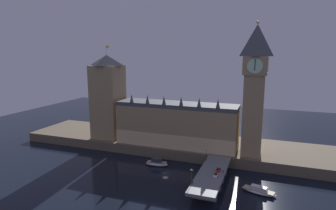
{
  "coord_description": "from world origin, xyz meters",
  "views": [
    {
      "loc": [
        48.26,
        -128.59,
        61.42
      ],
      "look_at": [
        -5.81,
        20.0,
        32.27
      ],
      "focal_mm": 30.0,
      "sensor_mm": 36.0,
      "label": 1
    }
  ],
  "objects": [
    {
      "name": "boat_downstream",
      "position": [
        46.67,
        -5.81,
        1.19
      ],
      "size": [
        15.94,
        8.26,
        3.25
      ],
      "color": "white",
      "rests_on": "ground_plane"
    },
    {
      "name": "parliament_hall",
      "position": [
        -3.77,
        29.71,
        18.88
      ],
      "size": [
        73.51,
        18.79,
        31.3
      ],
      "color": "#9E845B",
      "rests_on": "embankment"
    },
    {
      "name": "car_southbound_trail",
      "position": [
        27.77,
        -2.18,
        6.77
      ],
      "size": [
        1.89,
        3.97,
        1.37
      ],
      "color": "red",
      "rests_on": "bridge"
    },
    {
      "name": "boat_upstream",
      "position": [
        -7.9,
        7.45,
        1.57
      ],
      "size": [
        12.78,
        5.61,
        4.31
      ],
      "color": "white",
      "rests_on": "ground_plane"
    },
    {
      "name": "embankment",
      "position": [
        0.0,
        39.0,
        2.94
      ],
      "size": [
        220.0,
        42.0,
        5.88
      ],
      "color": "brown",
      "rests_on": "ground_plane"
    },
    {
      "name": "pedestrian_near_rail",
      "position": [
        19.7,
        -19.0,
        7.1
      ],
      "size": [
        0.38,
        0.38,
        1.82
      ],
      "color": "black",
      "rests_on": "bridge"
    },
    {
      "name": "bridge",
      "position": [
        25.08,
        -5.0,
        4.07
      ],
      "size": [
        12.22,
        46.0,
        6.13
      ],
      "color": "slate",
      "rests_on": "ground_plane"
    },
    {
      "name": "car_southbound_lead",
      "position": [
        27.77,
        -8.25,
        6.75
      ],
      "size": [
        1.87,
        4.31,
        1.32
      ],
      "color": "white",
      "rests_on": "bridge"
    },
    {
      "name": "ground_plane",
      "position": [
        0.0,
        0.0,
        0.0
      ],
      "size": [
        400.0,
        400.0,
        0.0
      ],
      "primitive_type": "plane",
      "color": "black"
    },
    {
      "name": "victoria_tower",
      "position": [
        -52.02,
        30.45,
        33.29
      ],
      "size": [
        18.26,
        18.26,
        60.58
      ],
      "color": "#9E845B",
      "rests_on": "embankment"
    },
    {
      "name": "clock_tower",
      "position": [
        40.73,
        26.7,
        43.99
      ],
      "size": [
        12.78,
        12.89,
        72.02
      ],
      "color": "#9E845B",
      "rests_on": "embankment"
    },
    {
      "name": "pedestrian_mid_walk",
      "position": [
        30.45,
        -3.69,
        6.99
      ],
      "size": [
        0.38,
        0.38,
        1.62
      ],
      "color": "black",
      "rests_on": "bridge"
    },
    {
      "name": "street_lamp_far",
      "position": [
        19.3,
        9.72,
        10.38
      ],
      "size": [
        1.34,
        0.6,
        6.79
      ],
      "color": "#2D3333",
      "rests_on": "bridge"
    },
    {
      "name": "street_lamp_near",
      "position": [
        19.3,
        -19.72,
        10.51
      ],
      "size": [
        1.34,
        0.6,
        7.0
      ],
      "color": "#2D3333",
      "rests_on": "bridge"
    }
  ]
}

